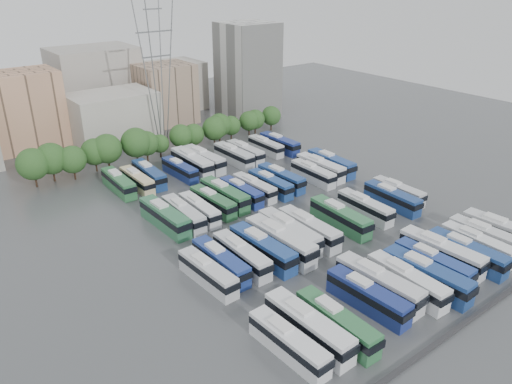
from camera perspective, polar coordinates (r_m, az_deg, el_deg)
ground at (r=85.65m, az=4.18°, el=-3.43°), size 220.00×220.00×0.00m
parapet at (r=68.66m, az=23.27°, el=-13.23°), size 56.00×0.50×0.50m
tree_line at (r=114.36m, az=-11.53°, el=5.84°), size 66.15×7.86×8.26m
city_buildings at (r=138.79m, az=-18.60°, el=9.83°), size 102.00×35.00×20.00m
apartment_tower at (r=144.73m, az=-0.95°, el=13.72°), size 14.00×14.00×26.00m
electricity_pylon at (r=120.38m, az=-11.22°, el=13.82°), size 9.00×6.91×33.83m
bus_r0_s0 at (r=58.04m, az=3.75°, el=-16.80°), size 2.85×11.44×3.57m
bus_r0_s1 at (r=59.97m, az=6.00°, el=-15.02°), size 3.00×12.87×4.02m
bus_r0_s2 at (r=61.15m, az=9.23°, el=-14.49°), size 2.88×12.08×3.77m
bus_r0_s4 at (r=65.96m, az=12.66°, el=-11.55°), size 3.11×12.09×3.76m
bus_r0_s5 at (r=68.39m, az=13.86°, el=-10.11°), size 3.34×12.99×4.04m
bus_r0_s6 at (r=70.05m, az=16.87°, el=-9.69°), size 3.15×12.30×3.83m
bus_r0_s7 at (r=71.81m, az=18.93°, el=-8.98°), size 3.26×13.03×4.06m
bus_r0_s8 at (r=74.98m, az=19.58°, el=-7.73°), size 2.88×11.86×3.70m
bus_r0_s9 at (r=77.76m, az=20.44°, el=-6.49°), size 3.42×13.03×4.05m
bus_r0_s10 at (r=79.37m, az=22.96°, el=-6.38°), size 2.81×12.15×3.80m
bus_r0_s11 at (r=82.39m, az=23.95°, el=-5.49°), size 2.72×11.53×3.60m
bus_r0_s12 at (r=84.96m, az=24.82°, el=-4.70°), size 2.91×11.88×3.70m
bus_r0_s13 at (r=87.43m, az=26.38°, el=-4.08°), size 3.41×12.81×3.98m
bus_r1_s0 at (r=69.29m, az=-5.53°, el=-9.17°), size 2.97×11.39×3.54m
bus_r1_s1 at (r=71.40m, az=-4.05°, el=-7.93°), size 2.57×11.68×3.66m
bus_r1_s2 at (r=72.69m, az=-1.65°, el=-7.22°), size 2.81×11.84×3.70m
bus_r1_s3 at (r=74.01m, az=0.75°, el=-6.44°), size 3.16×12.87×4.01m
bus_r1_s4 at (r=75.72m, az=2.79°, el=-5.59°), size 3.33×13.67×4.26m
bus_r1_s5 at (r=78.39m, az=3.83°, el=-4.58°), size 3.21×13.03×4.06m
bus_r1_s6 at (r=79.83m, az=6.06°, el=-4.16°), size 2.87×12.53×3.92m
bus_r1_s8 at (r=84.06m, az=9.61°, el=-2.82°), size 3.37×12.67×3.94m
bus_r1_s10 at (r=88.65m, az=12.37°, el=-1.68°), size 2.94×11.54×3.59m
bus_r1_s12 at (r=93.17m, az=15.29°, el=-0.65°), size 3.00×11.76×3.66m
bus_r1_s13 at (r=96.40m, az=15.95°, el=0.05°), size 2.46×10.87×3.40m
bus_r2_s1 at (r=84.29m, az=-10.38°, el=-2.78°), size 3.16×12.79×3.99m
bus_r2_s2 at (r=85.08m, az=-8.30°, el=-2.47°), size 2.92×11.78×3.67m
bus_r2_s3 at (r=86.59m, az=-6.49°, el=-1.96°), size 2.66×10.92×3.41m
bus_r2_s4 at (r=88.87m, az=-4.94°, el=-1.12°), size 2.97×11.36×3.53m
bus_r2_s5 at (r=91.14m, az=-3.60°, el=-0.29°), size 2.98×12.37×3.86m
bus_r2_s6 at (r=92.63m, az=-1.68°, el=0.03°), size 2.54×10.96×3.43m
bus_r2_s7 at (r=94.48m, az=-0.19°, el=0.55°), size 2.71×10.93×3.41m
bus_r2_s8 at (r=95.90m, az=1.66°, el=0.95°), size 2.50×11.24×3.52m
bus_r2_s9 at (r=98.48m, az=2.88°, el=1.62°), size 2.95×11.76×3.67m
bus_r2_s11 at (r=101.42m, az=6.53°, el=2.15°), size 2.73×11.33×3.54m
bus_r2_s12 at (r=104.24m, az=7.39°, el=2.81°), size 2.74×12.19×3.82m
bus_r2_s13 at (r=106.75m, az=8.59°, el=3.29°), size 3.17×12.51×3.90m
bus_r3_s1 at (r=99.74m, az=-15.43°, el=1.04°), size 2.85×11.81×3.69m
bus_r3_s2 at (r=100.33m, az=-13.44°, el=1.33°), size 2.49×11.04×3.46m
bus_r3_s3 at (r=102.43m, az=-12.13°, el=2.02°), size 3.11×11.90×3.70m
bus_r3_s5 at (r=104.13m, az=-8.70°, el=2.58°), size 2.78×10.90×3.40m
bus_r3_s6 at (r=106.52m, az=-7.34°, el=3.40°), size 2.96×13.36×4.19m
bus_r3_s7 at (r=108.16m, az=-6.02°, el=3.76°), size 3.41×13.00×4.04m
bus_r3_s9 at (r=110.40m, az=-2.55°, el=4.24°), size 2.78×12.09×3.78m
bus_r3_s10 at (r=112.47m, az=-1.24°, el=4.60°), size 2.57×11.55×3.62m
bus_r3_s12 at (r=116.69m, az=1.13°, el=5.29°), size 2.38×10.82×3.39m
bus_r3_s13 at (r=118.02m, az=2.71°, el=5.57°), size 2.86×11.85×3.70m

